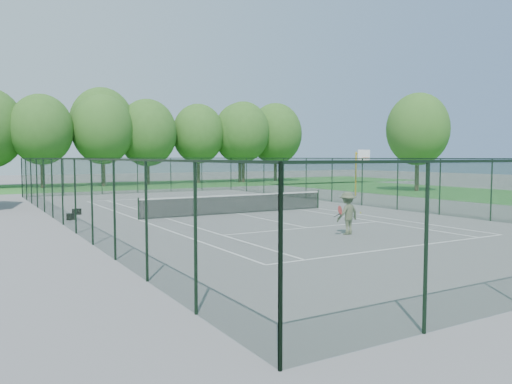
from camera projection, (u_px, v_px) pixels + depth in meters
ground at (237, 214)px, 27.21m from camera, size 140.00×140.00×0.00m
grass_far at (104, 186)px, 53.01m from camera, size 80.00×16.00×0.01m
grass_side at (461, 193)px, 42.78m from camera, size 14.00×40.00×0.01m
court_lines at (237, 213)px, 27.21m from camera, size 11.05×23.85×0.01m
tennis_net at (237, 203)px, 27.17m from camera, size 11.08×0.08×1.10m
fence_enclosure at (237, 185)px, 27.10m from camera, size 18.05×36.05×3.02m
tree_line_far at (103, 129)px, 52.59m from camera, size 39.40×6.40×9.70m
basketball_goal at (360, 164)px, 38.96m from camera, size 1.20×1.43×3.65m
tree_side at (418, 129)px, 44.76m from camera, size 5.58×5.58×8.84m
sports_bag_a at (71, 217)px, 24.41m from camera, size 0.47×0.39×0.32m
sports_bag_b at (77, 212)px, 26.64m from camera, size 0.47×0.36×0.32m
tennis_player at (347, 213)px, 19.81m from camera, size 1.97×0.88×1.70m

